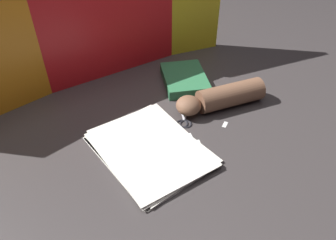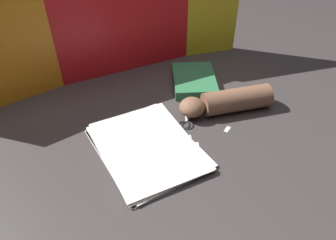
{
  "view_description": "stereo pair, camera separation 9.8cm",
  "coord_description": "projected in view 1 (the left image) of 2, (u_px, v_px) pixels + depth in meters",
  "views": [
    {
      "loc": [
        -0.47,
        -0.64,
        0.72
      ],
      "look_at": [
        -0.02,
        0.01,
        0.06
      ],
      "focal_mm": 35.0,
      "sensor_mm": 36.0,
      "label": 1
    },
    {
      "loc": [
        -0.38,
        -0.69,
        0.72
      ],
      "look_at": [
        -0.02,
        0.01,
        0.06
      ],
      "focal_mm": 35.0,
      "sensor_mm": 36.0,
      "label": 2
    }
  ],
  "objects": [
    {
      "name": "scissors",
      "position": [
        184.0,
        118.0,
        1.13
      ],
      "size": [
        0.13,
        0.14,
        0.01
      ],
      "color": "silver",
      "rests_on": "ground_plane"
    },
    {
      "name": "hand_forearm",
      "position": [
        221.0,
        97.0,
        1.16
      ],
      "size": [
        0.34,
        0.15,
        0.08
      ],
      "color": "brown",
      "rests_on": "ground_plane"
    },
    {
      "name": "paper_scrap_near",
      "position": [
        225.0,
        124.0,
        1.11
      ],
      "size": [
        0.03,
        0.03,
        0.0
      ],
      "color": "white",
      "rests_on": "ground_plane"
    },
    {
      "name": "paper_stack",
      "position": [
        150.0,
        149.0,
        1.01
      ],
      "size": [
        0.3,
        0.38,
        0.02
      ],
      "color": "white",
      "rests_on": "ground_plane"
    },
    {
      "name": "paper_scrap_mid",
      "position": [
        188.0,
        135.0,
        1.07
      ],
      "size": [
        0.03,
        0.02,
        0.0
      ],
      "color": "white",
      "rests_on": "ground_plane"
    },
    {
      "name": "paper_scrap_far",
      "position": [
        198.0,
        142.0,
        1.04
      ],
      "size": [
        0.02,
        0.03,
        0.0
      ],
      "color": "white",
      "rests_on": "ground_plane"
    },
    {
      "name": "book_closed",
      "position": [
        185.0,
        79.0,
        1.29
      ],
      "size": [
        0.24,
        0.27,
        0.04
      ],
      "color": "#2D7247",
      "rests_on": "ground_plane"
    },
    {
      "name": "backdrop_panel_center",
      "position": [
        111.0,
        25.0,
        1.24
      ],
      "size": [
        0.8,
        0.04,
        0.41
      ],
      "color": "red",
      "rests_on": "ground_plane"
    },
    {
      "name": "backdrop_panel_left",
      "position": [
        27.0,
        50.0,
        1.11
      ],
      "size": [
        0.75,
        0.13,
        0.39
      ],
      "color": "orange",
      "rests_on": "ground_plane"
    },
    {
      "name": "ground_plane",
      "position": [
        175.0,
        134.0,
        1.07
      ],
      "size": [
        6.0,
        6.0,
        0.0
      ],
      "primitive_type": "plane",
      "color": "#3D3838"
    }
  ]
}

